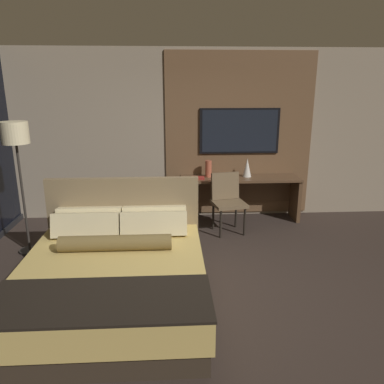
# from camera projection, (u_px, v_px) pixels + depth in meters

# --- Properties ---
(ground_plane) EXTENTS (16.00, 16.00, 0.00)m
(ground_plane) POSITION_uv_depth(u_px,v_px,m) (208.00, 292.00, 4.17)
(ground_plane) COLOR #332823
(wall_back_tv_panel) EXTENTS (7.20, 0.09, 2.80)m
(wall_back_tv_panel) POSITION_uv_depth(u_px,v_px,m) (200.00, 135.00, 6.28)
(wall_back_tv_panel) COLOR gray
(wall_back_tv_panel) RESTS_ON ground_plane
(bed) EXTENTS (1.88, 2.16, 1.12)m
(bed) POSITION_uv_depth(u_px,v_px,m) (115.00, 275.00, 3.90)
(bed) COLOR #33281E
(bed) RESTS_ON ground_plane
(desk) EXTENTS (1.96, 0.50, 0.74)m
(desk) POSITION_uv_depth(u_px,v_px,m) (240.00, 190.00, 6.30)
(desk) COLOR brown
(desk) RESTS_ON ground_plane
(tv) EXTENTS (1.33, 0.04, 0.75)m
(tv) POSITION_uv_depth(u_px,v_px,m) (240.00, 131.00, 6.22)
(tv) COLOR black
(desk_chair) EXTENTS (0.56, 0.56, 0.91)m
(desk_chair) POSITION_uv_depth(u_px,v_px,m) (227.00, 197.00, 5.78)
(desk_chair) COLOR brown
(desk_chair) RESTS_ON ground_plane
(floor_lamp) EXTENTS (0.34, 0.34, 1.78)m
(floor_lamp) POSITION_uv_depth(u_px,v_px,m) (16.00, 144.00, 4.76)
(floor_lamp) COLOR #282623
(floor_lamp) RESTS_ON ground_plane
(vase_tall) EXTENTS (0.11, 0.11, 0.28)m
(vase_tall) POSITION_uv_depth(u_px,v_px,m) (208.00, 169.00, 6.20)
(vase_tall) COLOR #B2563D
(vase_tall) RESTS_ON desk
(vase_short) EXTENTS (0.15, 0.15, 0.31)m
(vase_short) POSITION_uv_depth(u_px,v_px,m) (247.00, 168.00, 6.22)
(vase_short) COLOR silver
(vase_short) RESTS_ON desk
(book) EXTENTS (0.23, 0.17, 0.03)m
(book) POSITION_uv_depth(u_px,v_px,m) (198.00, 178.00, 6.11)
(book) COLOR maroon
(book) RESTS_ON desk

